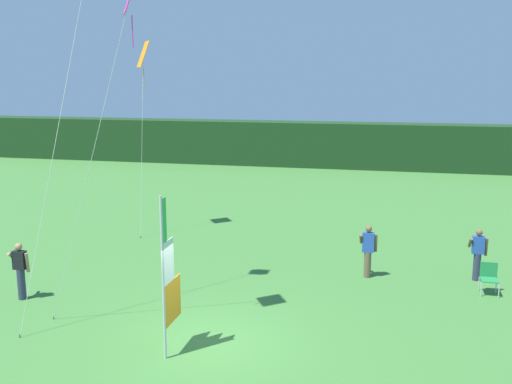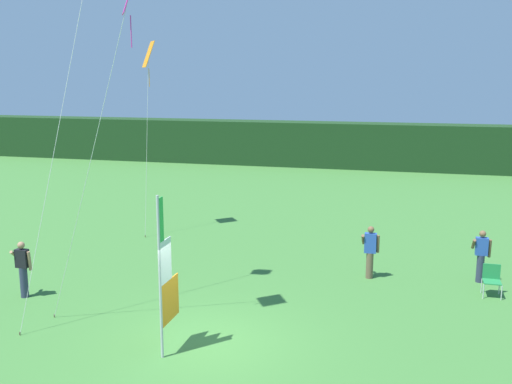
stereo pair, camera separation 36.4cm
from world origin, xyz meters
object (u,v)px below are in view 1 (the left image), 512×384
person_far_left (368,250)px  folding_chair (489,276)px  person_near_banner (478,253)px  person_mid_field (20,270)px  kite_magenta_diamond_2 (127,12)px  banner_flag (168,278)px  kite_orange_diamond_0 (143,61)px

person_far_left → folding_chair: (3.48, -0.60, -0.37)m
person_near_banner → folding_chair: 1.16m
person_near_banner → person_mid_field: (-12.65, -4.62, 0.01)m
kite_magenta_diamond_2 → banner_flag: bearing=-37.1°
banner_flag → person_near_banner: (7.37, 6.73, -0.91)m
person_near_banner → kite_magenta_diamond_2: bearing=-145.5°
kite_magenta_diamond_2 → kite_orange_diamond_0: bearing=112.1°
folding_chair → person_near_banner: bearing=100.3°
person_mid_field → folding_chair: size_ratio=1.83×
person_near_banner → person_far_left: 3.32m
banner_flag → kite_orange_diamond_0: (-4.78, 9.79, 4.98)m
person_far_left → banner_flag: bearing=-123.2°
kite_orange_diamond_0 → kite_magenta_diamond_2: bearing=-67.9°
kite_magenta_diamond_2 → person_far_left: bearing=45.8°
banner_flag → kite_orange_diamond_0: size_ratio=0.49×
person_near_banner → person_mid_field: bearing=-159.9°
banner_flag → folding_chair: size_ratio=4.15×
person_near_banner → kite_magenta_diamond_2: (-8.52, -5.87, 6.71)m
person_far_left → folding_chair: 3.55m
banner_flag → folding_chair: bearing=36.7°
folding_chair → person_mid_field: bearing=-164.6°
folding_chair → person_far_left: bearing=170.2°
banner_flag → person_mid_field: bearing=158.2°
banner_flag → folding_chair: (7.57, 5.64, -1.26)m
person_far_left → folding_chair: bearing=-9.8°
kite_magenta_diamond_2 → folding_chair: bearing=28.7°
person_near_banner → person_far_left: person_far_left is taller
folding_chair → kite_magenta_diamond_2: bearing=-151.3°
banner_flag → folding_chair: 9.53m
banner_flag → person_far_left: (4.09, 6.25, -0.89)m
person_mid_field → kite_orange_diamond_0: (0.50, 7.68, 5.88)m
person_near_banner → person_far_left: size_ratio=0.98×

